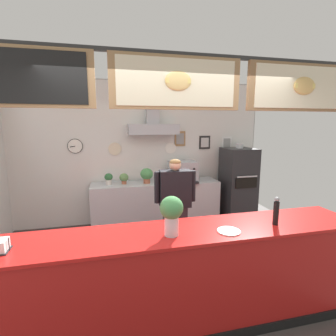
{
  "coord_description": "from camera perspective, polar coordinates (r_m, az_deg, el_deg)",
  "views": [
    {
      "loc": [
        -0.68,
        -2.67,
        2.02
      ],
      "look_at": [
        0.14,
        0.73,
        1.41
      ],
      "focal_mm": 27.3,
      "sensor_mm": 36.0,
      "label": 1
    }
  ],
  "objects": [
    {
      "name": "pepper_grinder",
      "position": [
        2.82,
        22.99,
        -8.82
      ],
      "size": [
        0.05,
        0.05,
        0.29
      ],
      "color": "black",
      "rests_on": "service_counter"
    },
    {
      "name": "ground_plane",
      "position": [
        3.41,
        0.68,
        -26.44
      ],
      "size": [
        6.08,
        6.08,
        0.0
      ],
      "primitive_type": "plane",
      "color": "#3F3A38"
    },
    {
      "name": "espresso_machine",
      "position": [
        5.07,
        3.34,
        -0.76
      ],
      "size": [
        0.52,
        0.53,
        0.4
      ],
      "color": "#A3A5AD",
      "rests_on": "back_prep_counter"
    },
    {
      "name": "basil_vase",
      "position": [
        2.34,
        0.8,
        -10.11
      ],
      "size": [
        0.21,
        0.21,
        0.37
      ],
      "color": "silver",
      "rests_on": "service_counter"
    },
    {
      "name": "service_counter",
      "position": [
        2.76,
        3.22,
        -23.39
      ],
      "size": [
        3.72,
        0.64,
        1.01
      ],
      "color": "#B21916",
      "rests_on": "ground_plane"
    },
    {
      "name": "pizza_oven",
      "position": [
        5.48,
        15.3,
        -3.71
      ],
      "size": [
        0.6,
        0.67,
        1.63
      ],
      "color": "#232326",
      "rests_on": "ground_plane"
    },
    {
      "name": "back_prep_counter",
      "position": [
        5.13,
        -2.67,
        -8.11
      ],
      "size": [
        2.48,
        0.57,
        0.89
      ],
      "color": "#B7BABF",
      "rests_on": "ground_plane"
    },
    {
      "name": "potted_rosemary",
      "position": [
        4.91,
        -4.78,
        -1.49
      ],
      "size": [
        0.24,
        0.24,
        0.29
      ],
      "color": "#9E563D",
      "rests_on": "back_prep_counter"
    },
    {
      "name": "back_wall_assembly",
      "position": [
        5.09,
        -5.63,
        4.2
      ],
      "size": [
        5.06,
        2.87,
        2.85
      ],
      "color": "gray",
      "rests_on": "ground_plane"
    },
    {
      "name": "condiment_plate",
      "position": [
        2.55,
        13.41,
        -13.54
      ],
      "size": [
        0.22,
        0.22,
        0.01
      ],
      "color": "white",
      "rests_on": "service_counter"
    },
    {
      "name": "shop_worker",
      "position": [
        3.77,
        1.58,
        -8.87
      ],
      "size": [
        0.6,
        0.25,
        1.53
      ],
      "rotation": [
        0.0,
        0.0,
        3.08
      ],
      "color": "#232328",
      "rests_on": "ground_plane"
    },
    {
      "name": "potted_thyme",
      "position": [
        4.91,
        -9.8,
        -2.19
      ],
      "size": [
        0.17,
        0.17,
        0.2
      ],
      "color": "#9E563D",
      "rests_on": "back_prep_counter"
    },
    {
      "name": "potted_sage",
      "position": [
        4.9,
        -13.11,
        -2.3
      ],
      "size": [
        0.15,
        0.15,
        0.22
      ],
      "color": "beige",
      "rests_on": "back_prep_counter"
    }
  ]
}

